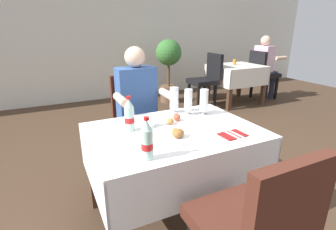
{
  "coord_description": "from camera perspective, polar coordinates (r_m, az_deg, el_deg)",
  "views": [
    {
      "loc": [
        -0.89,
        -1.4,
        1.43
      ],
      "look_at": [
        -0.12,
        0.21,
        0.81
      ],
      "focal_mm": 27.4,
      "sensor_mm": 36.0,
      "label": 1
    }
  ],
  "objects": [
    {
      "name": "ground_plane",
      "position": [
        2.19,
        5.56,
        -21.74
      ],
      "size": [
        11.0,
        11.0,
        0.0
      ],
      "primitive_type": "plane",
      "color": "#473323"
    },
    {
      "name": "back_wall",
      "position": [
        5.35,
        -17.03,
        18.39
      ],
      "size": [
        11.0,
        0.12,
        2.86
      ],
      "primitive_type": "cube",
      "color": "silver",
      "rests_on": "ground"
    },
    {
      "name": "main_dining_table",
      "position": [
        1.91,
        1.32,
        -7.9
      ],
      "size": [
        1.2,
        0.86,
        0.73
      ],
      "color": "white",
      "rests_on": "ground"
    },
    {
      "name": "chair_far_diner_seat",
      "position": [
        2.61,
        -6.9,
        -0.62
      ],
      "size": [
        0.44,
        0.5,
        0.97
      ],
      "color": "#4C2319",
      "rests_on": "ground"
    },
    {
      "name": "chair_near_camera_side",
      "position": [
        1.36,
        18.57,
        -22.27
      ],
      "size": [
        0.44,
        0.5,
        0.97
      ],
      "color": "#4C2319",
      "rests_on": "ground"
    },
    {
      "name": "seated_diner_far",
      "position": [
        2.46,
        -6.54,
        2.0
      ],
      "size": [
        0.5,
        0.46,
        1.26
      ],
      "color": "#282D42",
      "rests_on": "ground"
    },
    {
      "name": "plate_near_camera",
      "position": [
        1.69,
        2.15,
        -4.64
      ],
      "size": [
        0.23,
        0.23,
        0.07
      ],
      "color": "white",
      "rests_on": "main_dining_table"
    },
    {
      "name": "plate_far_diner",
      "position": [
        1.96,
        0.53,
        -1.3
      ],
      "size": [
        0.25,
        0.25,
        0.07
      ],
      "color": "white",
      "rests_on": "main_dining_table"
    },
    {
      "name": "beer_glass_left",
      "position": [
        2.12,
        4.52,
        3.03
      ],
      "size": [
        0.07,
        0.07,
        0.22
      ],
      "color": "white",
      "rests_on": "main_dining_table"
    },
    {
      "name": "beer_glass_middle",
      "position": [
        2.17,
        1.37,
        3.52
      ],
      "size": [
        0.07,
        0.07,
        0.22
      ],
      "color": "white",
      "rests_on": "main_dining_table"
    },
    {
      "name": "beer_glass_right",
      "position": [
        2.13,
        7.98,
        2.86
      ],
      "size": [
        0.07,
        0.07,
        0.22
      ],
      "color": "white",
      "rests_on": "main_dining_table"
    },
    {
      "name": "cola_bottle_primary",
      "position": [
        1.8,
        -8.59,
        -0.21
      ],
      "size": [
        0.07,
        0.07,
        0.25
      ],
      "color": "silver",
      "rests_on": "main_dining_table"
    },
    {
      "name": "cola_bottle_secondary",
      "position": [
        1.41,
        -4.68,
        -5.83
      ],
      "size": [
        0.07,
        0.07,
        0.25
      ],
      "color": "silver",
      "rests_on": "main_dining_table"
    },
    {
      "name": "napkin_cutlery_set",
      "position": [
        1.8,
        14.19,
        -4.25
      ],
      "size": [
        0.18,
        0.19,
        0.01
      ],
      "color": "maroon",
      "rests_on": "main_dining_table"
    },
    {
      "name": "background_dining_table",
      "position": [
        5.12,
        14.89,
        8.59
      ],
      "size": [
        0.92,
        0.8,
        0.73
      ],
      "color": "white",
      "rests_on": "ground"
    },
    {
      "name": "background_chair_left",
      "position": [
        4.72,
        8.61,
        8.26
      ],
      "size": [
        0.5,
        0.44,
        0.97
      ],
      "color": "black",
      "rests_on": "ground"
    },
    {
      "name": "background_chair_right",
      "position": [
        5.57,
        20.22,
        8.97
      ],
      "size": [
        0.5,
        0.44,
        0.97
      ],
      "color": "black",
      "rests_on": "ground"
    },
    {
      "name": "background_patron",
      "position": [
        5.58,
        20.77,
        10.56
      ],
      "size": [
        0.46,
        0.5,
        1.26
      ],
      "color": "#282D42",
      "rests_on": "ground"
    },
    {
      "name": "background_table_tumbler",
      "position": [
        5.12,
        14.57,
        11.33
      ],
      "size": [
        0.06,
        0.06,
        0.11
      ],
      "primitive_type": "cylinder",
      "color": "#C68928",
      "rests_on": "background_dining_table"
    },
    {
      "name": "potted_plant_corner",
      "position": [
        4.98,
        0.14,
        11.63
      ],
      "size": [
        0.49,
        0.49,
        1.2
      ],
      "color": "brown",
      "rests_on": "ground"
    }
  ]
}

